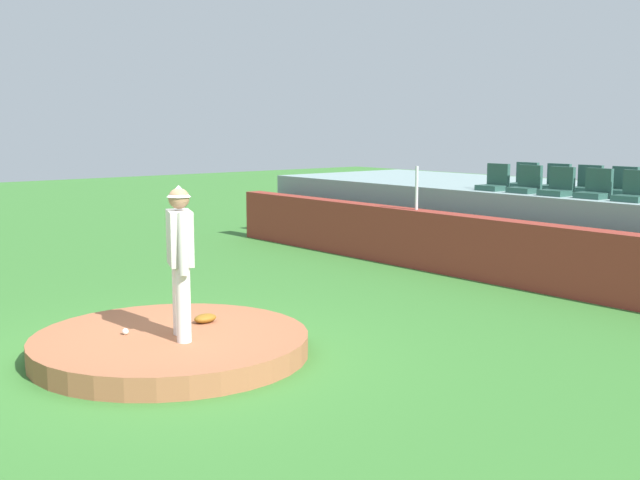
{
  "coord_description": "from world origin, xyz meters",
  "views": [
    {
      "loc": [
        7.98,
        -4.32,
        2.67
      ],
      "look_at": [
        0.0,
        2.25,
        1.16
      ],
      "focal_mm": 44.26,
      "sensor_mm": 36.0,
      "label": 1
    }
  ],
  "objects_px": {
    "stadium_chair_5": "(524,180)",
    "stadium_chair_1": "(526,184)",
    "fielding_glove": "(205,318)",
    "stadium_chair_8": "(622,186)",
    "stadium_chair_3": "(595,189)",
    "stadium_chair_4": "(634,192)",
    "pitcher": "(180,250)",
    "stadium_chair_7": "(587,184)",
    "stadium_chair_2": "(558,187)",
    "stadium_chair_6": "(556,182)",
    "stadium_chair_0": "(495,182)",
    "baseball": "(125,331)"
  },
  "relations": [
    {
      "from": "stadium_chair_2",
      "to": "stadium_chair_3",
      "type": "relative_size",
      "value": 1.0
    },
    {
      "from": "stadium_chair_3",
      "to": "stadium_chair_8",
      "type": "relative_size",
      "value": 1.0
    },
    {
      "from": "stadium_chair_0",
      "to": "stadium_chair_2",
      "type": "height_order",
      "value": "same"
    },
    {
      "from": "stadium_chair_5",
      "to": "stadium_chair_6",
      "type": "relative_size",
      "value": 1.0
    },
    {
      "from": "stadium_chair_4",
      "to": "stadium_chair_5",
      "type": "bearing_deg",
      "value": -17.52
    },
    {
      "from": "pitcher",
      "to": "stadium_chair_2",
      "type": "distance_m",
      "value": 7.64
    },
    {
      "from": "stadium_chair_1",
      "to": "stadium_chair_2",
      "type": "xyz_separation_m",
      "value": [
        0.7,
        -0.05,
        0.0
      ]
    },
    {
      "from": "stadium_chair_6",
      "to": "pitcher",
      "type": "bearing_deg",
      "value": 96.04
    },
    {
      "from": "stadium_chair_0",
      "to": "stadium_chair_5",
      "type": "distance_m",
      "value": 0.86
    },
    {
      "from": "stadium_chair_4",
      "to": "stadium_chair_5",
      "type": "relative_size",
      "value": 1.0
    },
    {
      "from": "pitcher",
      "to": "stadium_chair_7",
      "type": "distance_m",
      "value": 8.55
    },
    {
      "from": "pitcher",
      "to": "baseball",
      "type": "bearing_deg",
      "value": -118.94
    },
    {
      "from": "stadium_chair_7",
      "to": "pitcher",
      "type": "bearing_deg",
      "value": 91.58
    },
    {
      "from": "stadium_chair_0",
      "to": "stadium_chair_3",
      "type": "bearing_deg",
      "value": -179.67
    },
    {
      "from": "pitcher",
      "to": "stadium_chair_7",
      "type": "bearing_deg",
      "value": 114.01
    },
    {
      "from": "stadium_chair_0",
      "to": "stadium_chair_1",
      "type": "height_order",
      "value": "same"
    },
    {
      "from": "pitcher",
      "to": "stadium_chair_1",
      "type": "distance_m",
      "value": 7.74
    },
    {
      "from": "fielding_glove",
      "to": "stadium_chair_5",
      "type": "relative_size",
      "value": 0.6
    },
    {
      "from": "pitcher",
      "to": "stadium_chair_4",
      "type": "xyz_separation_m",
      "value": [
        1.17,
        7.65,
        0.33
      ]
    },
    {
      "from": "fielding_glove",
      "to": "stadium_chair_6",
      "type": "distance_m",
      "value": 8.09
    },
    {
      "from": "fielding_glove",
      "to": "stadium_chair_2",
      "type": "distance_m",
      "value": 7.18
    },
    {
      "from": "fielding_glove",
      "to": "stadium_chair_8",
      "type": "xyz_separation_m",
      "value": [
        0.89,
        7.98,
        1.29
      ]
    },
    {
      "from": "stadium_chair_5",
      "to": "stadium_chair_8",
      "type": "relative_size",
      "value": 1.0
    },
    {
      "from": "stadium_chair_3",
      "to": "stadium_chair_8",
      "type": "xyz_separation_m",
      "value": [
        -0.01,
        0.87,
        0.0
      ]
    },
    {
      "from": "stadium_chair_2",
      "to": "stadium_chair_7",
      "type": "distance_m",
      "value": 0.91
    },
    {
      "from": "stadium_chair_3",
      "to": "stadium_chair_4",
      "type": "distance_m",
      "value": 0.71
    },
    {
      "from": "fielding_glove",
      "to": "stadium_chair_8",
      "type": "distance_m",
      "value": 8.13
    },
    {
      "from": "baseball",
      "to": "stadium_chair_7",
      "type": "bearing_deg",
      "value": 88.0
    },
    {
      "from": "stadium_chair_0",
      "to": "stadium_chair_7",
      "type": "height_order",
      "value": "same"
    },
    {
      "from": "stadium_chair_8",
      "to": "stadium_chair_4",
      "type": "bearing_deg",
      "value": 128.83
    },
    {
      "from": "pitcher",
      "to": "stadium_chair_6",
      "type": "bearing_deg",
      "value": 118.47
    },
    {
      "from": "stadium_chair_1",
      "to": "stadium_chair_6",
      "type": "height_order",
      "value": "same"
    },
    {
      "from": "pitcher",
      "to": "stadium_chair_5",
      "type": "height_order",
      "value": "pitcher"
    },
    {
      "from": "pitcher",
      "to": "stadium_chair_1",
      "type": "height_order",
      "value": "pitcher"
    },
    {
      "from": "fielding_glove",
      "to": "stadium_chair_3",
      "type": "height_order",
      "value": "stadium_chair_3"
    },
    {
      "from": "baseball",
      "to": "stadium_chair_6",
      "type": "distance_m",
      "value": 9.09
    },
    {
      "from": "stadium_chair_3",
      "to": "stadium_chair_6",
      "type": "relative_size",
      "value": 1.0
    },
    {
      "from": "stadium_chair_3",
      "to": "stadium_chair_7",
      "type": "relative_size",
      "value": 1.0
    },
    {
      "from": "stadium_chair_2",
      "to": "fielding_glove",
      "type": "bearing_deg",
      "value": 88.27
    },
    {
      "from": "fielding_glove",
      "to": "stadium_chair_1",
      "type": "xyz_separation_m",
      "value": [
        -0.49,
        7.11,
        1.29
      ]
    },
    {
      "from": "stadium_chair_8",
      "to": "stadium_chair_6",
      "type": "bearing_deg",
      "value": 0.0
    },
    {
      "from": "baseball",
      "to": "stadium_chair_4",
      "type": "xyz_separation_m",
      "value": [
        1.72,
        8.09,
        1.31
      ]
    },
    {
      "from": "stadium_chair_2",
      "to": "stadium_chair_8",
      "type": "height_order",
      "value": "same"
    },
    {
      "from": "stadium_chair_2",
      "to": "stadium_chair_6",
      "type": "bearing_deg",
      "value": -53.61
    },
    {
      "from": "stadium_chair_1",
      "to": "stadium_chair_5",
      "type": "bearing_deg",
      "value": -51.55
    },
    {
      "from": "pitcher",
      "to": "stadium_chair_8",
      "type": "distance_m",
      "value": 8.57
    },
    {
      "from": "stadium_chair_5",
      "to": "stadium_chair_1",
      "type": "bearing_deg",
      "value": 128.45
    },
    {
      "from": "stadium_chair_1",
      "to": "stadium_chair_2",
      "type": "height_order",
      "value": "same"
    },
    {
      "from": "pitcher",
      "to": "fielding_glove",
      "type": "relative_size",
      "value": 5.82
    },
    {
      "from": "stadium_chair_5",
      "to": "stadium_chair_6",
      "type": "bearing_deg",
      "value": -178.05
    }
  ]
}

